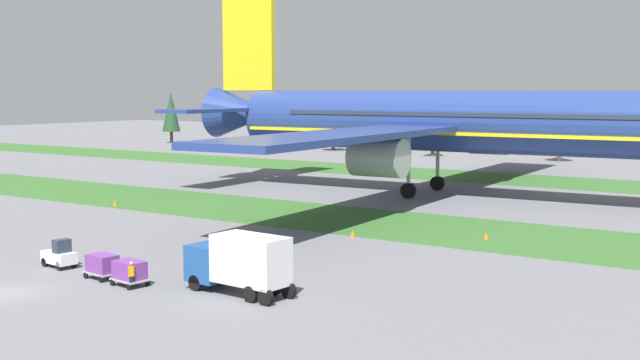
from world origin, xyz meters
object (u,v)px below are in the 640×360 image
object	(u,v)px
cargo_dolly_second	(130,271)
catering_truck	(239,261)
airliner	(444,121)
taxiway_marker_1	(115,203)
ground_crew_marshaller	(132,274)
taxiway_marker_0	(486,236)
cargo_dolly_lead	(102,264)
baggage_tug	(60,255)
taxiway_marker_2	(353,233)

from	to	relation	value
cargo_dolly_second	catering_truck	distance (m)	7.30
airliner	taxiway_marker_1	xyz separation A→B (m)	(-24.51, -26.67, -8.16)
ground_crew_marshaller	taxiway_marker_0	bearing A→B (deg)	-24.47
cargo_dolly_lead	taxiway_marker_0	distance (m)	30.57
taxiway_marker_1	baggage_tug	bearing A→B (deg)	-48.90
airliner	taxiway_marker_2	bearing A→B (deg)	7.52
cargo_dolly_lead	ground_crew_marshaller	world-z (taller)	ground_crew_marshaller
taxiway_marker_0	taxiway_marker_2	world-z (taller)	taxiway_marker_2
baggage_tug	taxiway_marker_0	bearing A→B (deg)	-30.12
taxiway_marker_0	ground_crew_marshaller	bearing A→B (deg)	-111.92
baggage_tug	taxiway_marker_1	world-z (taller)	baggage_tug
airliner	ground_crew_marshaller	distance (m)	51.19
ground_crew_marshaller	catering_truck	bearing A→B (deg)	-67.42
cargo_dolly_lead	taxiway_marker_2	size ratio (longest dim) A/B	3.85
cargo_dolly_lead	ground_crew_marshaller	size ratio (longest dim) A/B	1.36
taxiway_marker_1	taxiway_marker_2	distance (m)	29.91
catering_truck	taxiway_marker_1	world-z (taller)	catering_truck
airliner	baggage_tug	distance (m)	49.77
airliner	taxiway_marker_0	xyz separation A→B (m)	(14.74, -22.82, -8.21)
taxiway_marker_2	cargo_dolly_lead	bearing A→B (deg)	-104.40
cargo_dolly_lead	taxiway_marker_2	bearing A→B (deg)	-7.24
cargo_dolly_second	ground_crew_marshaller	size ratio (longest dim) A/B	1.36
baggage_tug	cargo_dolly_lead	distance (m)	5.03
cargo_dolly_second	catering_truck	size ratio (longest dim) A/B	0.33
baggage_tug	catering_truck	world-z (taller)	catering_truck
catering_truck	taxiway_marker_2	bearing A→B (deg)	15.97
airliner	baggage_tug	size ratio (longest dim) A/B	28.97
baggage_tug	ground_crew_marshaller	world-z (taller)	baggage_tug
cargo_dolly_second	taxiway_marker_1	bearing A→B (deg)	56.73
baggage_tug	ground_crew_marshaller	bearing A→B (deg)	-93.22
cargo_dolly_second	taxiway_marker_1	size ratio (longest dim) A/B	3.62
cargo_dolly_lead	baggage_tug	bearing A→B (deg)	90.00
ground_crew_marshaller	cargo_dolly_lead	bearing A→B (deg)	72.86
cargo_dolly_lead	cargo_dolly_second	bearing A→B (deg)	-90.00
catering_truck	taxiway_marker_0	xyz separation A→B (m)	(5.11, 24.85, -1.68)
cargo_dolly_second	taxiway_marker_2	xyz separation A→B (m)	(2.62, 21.76, -0.61)
baggage_tug	cargo_dolly_lead	xyz separation A→B (m)	(4.99, -0.63, 0.10)
airliner	cargo_dolly_second	xyz separation A→B (m)	(2.75, -49.89, -7.57)
taxiway_marker_1	cargo_dolly_second	bearing A→B (deg)	-40.43
baggage_tug	cargo_dolly_lead	bearing A→B (deg)	-90.00
catering_truck	ground_crew_marshaller	bearing A→B (deg)	118.79
baggage_tug	taxiway_marker_0	distance (m)	32.78
taxiway_marker_2	baggage_tug	bearing A→B (deg)	-116.78
catering_truck	taxiway_marker_2	size ratio (longest dim) A/B	11.51
taxiway_marker_0	taxiway_marker_2	xyz separation A→B (m)	(-9.37, -5.31, 0.03)
airliner	baggage_tug	world-z (taller)	airliner
airliner	taxiway_marker_0	distance (m)	28.38
taxiway_marker_0	taxiway_marker_1	distance (m)	39.43
baggage_tug	taxiway_marker_0	world-z (taller)	baggage_tug
baggage_tug	catering_truck	size ratio (longest dim) A/B	0.39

